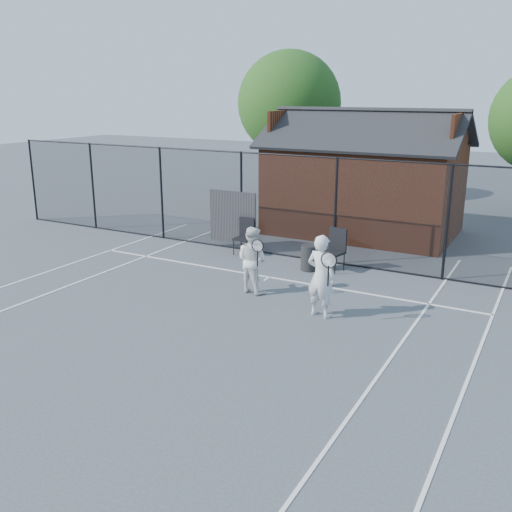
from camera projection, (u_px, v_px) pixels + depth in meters
The scene contains 10 objects.
ground at pixel (206, 315), 12.40m from camera, with size 80.00×80.00×0.00m, color #44474E.
court_lines at pixel (169, 337), 11.29m from camera, with size 11.02×18.00×0.01m.
fence at pixel (292, 209), 16.35m from camera, with size 22.04×3.00×3.00m.
clubhouse at pixel (364, 186), 19.31m from camera, with size 6.50×4.36×4.19m.
tree_left at pixel (289, 103), 24.69m from camera, with size 4.48×4.48×6.44m.
player_front at pixel (321, 276), 12.12m from camera, with size 0.84×0.65×1.81m.
player_back at pixel (252, 260), 13.65m from camera, with size 0.92×0.74×1.62m.
chair_left at pixel (243, 237), 16.92m from camera, with size 0.51×0.53×1.06m, color black.
chair_right at pixel (333, 251), 15.34m from camera, with size 0.54×0.56×1.13m, color black.
waste_bin at pixel (310, 258), 15.46m from camera, with size 0.48×0.48×0.70m, color black.
Camera 1 is at (6.49, -9.62, 4.68)m, focal length 40.00 mm.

